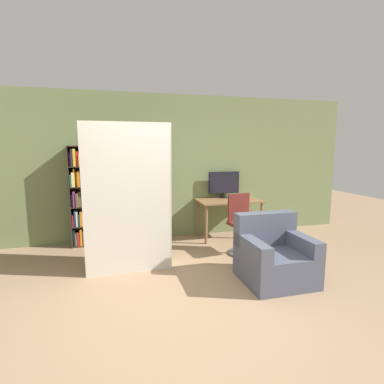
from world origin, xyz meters
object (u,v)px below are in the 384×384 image
at_px(office_chair, 243,229).
at_px(bookshelf, 86,196).
at_px(mattress_near, 128,199).
at_px(armchair, 274,256).
at_px(monitor, 224,183).
at_px(mattress_far, 128,197).

relative_size(office_chair, bookshelf, 0.55).
bearing_deg(office_chair, mattress_near, -170.74).
height_order(bookshelf, armchair, bookshelf).
height_order(bookshelf, mattress_near, mattress_near).
bearing_deg(armchair, bookshelf, 138.74).
xyz_separation_m(monitor, mattress_far, (-1.93, -1.22, 0.00)).
bearing_deg(office_chair, bookshelf, 156.04).
height_order(office_chair, mattress_far, mattress_far).
bearing_deg(armchair, mattress_far, 152.39).
bearing_deg(bookshelf, mattress_near, -64.94).
xyz_separation_m(office_chair, bookshelf, (-2.50, 1.11, 0.48)).
xyz_separation_m(office_chair, mattress_near, (-1.84, -0.30, 0.62)).
xyz_separation_m(mattress_near, mattress_far, (0.00, 0.20, -0.00)).
relative_size(mattress_far, armchair, 2.41).
distance_m(bookshelf, mattress_far, 1.39).
bearing_deg(mattress_far, mattress_near, -90.00).
bearing_deg(office_chair, monitor, 85.38).
bearing_deg(bookshelf, armchair, -41.26).
xyz_separation_m(monitor, mattress_near, (-1.93, -1.42, 0.00)).
height_order(monitor, mattress_near, mattress_near).
height_order(mattress_far, armchair, mattress_far).
height_order(mattress_near, mattress_far, mattress_near).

